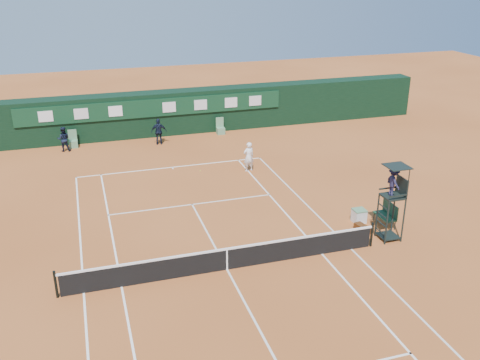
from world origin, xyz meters
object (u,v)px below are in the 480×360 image
player (249,157)px  player_bench (387,213)px  umpire_chair (393,187)px  tennis_net (227,258)px  cooler (359,216)px

player → player_bench: bearing=107.1°
umpire_chair → player_bench: 2.31m
umpire_chair → tennis_net: bearing=-177.2°
tennis_net → cooler: (7.03, 2.20, -0.18)m
player → cooler: bearing=102.2°
tennis_net → player_bench: 8.26m
player → umpire_chair: bearing=100.8°
umpire_chair → cooler: umpire_chair is taller
umpire_chair → cooler: (-0.42, 1.84, -2.13)m
player_bench → cooler: size_ratio=1.86×
tennis_net → cooler: tennis_net is taller
cooler → player: bearing=110.4°
player_bench → tennis_net: bearing=-169.0°
tennis_net → player_bench: bearing=11.0°
umpire_chair → cooler: bearing=102.9°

